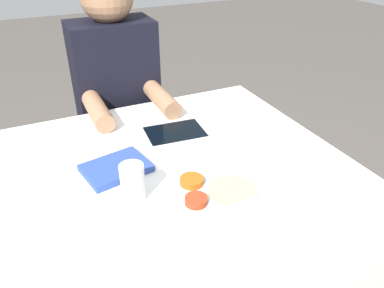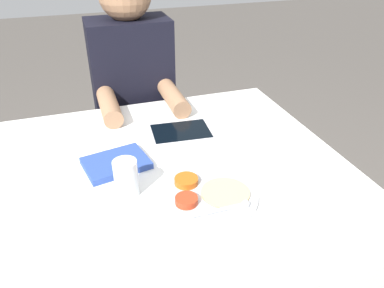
{
  "view_description": "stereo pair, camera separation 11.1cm",
  "coord_description": "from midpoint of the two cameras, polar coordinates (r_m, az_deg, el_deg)",
  "views": [
    {
      "loc": [
        -0.34,
        -0.84,
        1.36
      ],
      "look_at": [
        0.07,
        0.02,
        0.79
      ],
      "focal_mm": 35.0,
      "sensor_mm": 36.0,
      "label": 1
    },
    {
      "loc": [
        -0.23,
        -0.89,
        1.36
      ],
      "look_at": [
        0.07,
        0.02,
        0.79
      ],
      "focal_mm": 35.0,
      "sensor_mm": 36.0,
      "label": 2
    }
  ],
  "objects": [
    {
      "name": "tablet_device",
      "position": [
        1.29,
        0.76,
        1.79
      ],
      "size": [
        0.23,
        0.17,
        0.01
      ],
      "color": "#B7B7BC",
      "rests_on": "dining_table"
    },
    {
      "name": "dining_table",
      "position": [
        1.35,
        -0.01,
        -16.7
      ],
      "size": [
        1.04,
        0.98,
        0.73
      ],
      "color": "silver",
      "rests_on": "ground_plane"
    },
    {
      "name": "thali_tray",
      "position": [
        1.0,
        5.39,
        -7.8
      ],
      "size": [
        0.27,
        0.27,
        0.03
      ],
      "color": "#B7BABF",
      "rests_on": "dining_table"
    },
    {
      "name": "person_diner",
      "position": [
        1.71,
        -6.84,
        3.9
      ],
      "size": [
        0.33,
        0.45,
        1.22
      ],
      "color": "black",
      "rests_on": "ground_plane"
    },
    {
      "name": "red_notebook",
      "position": [
        1.13,
        -8.75,
        -3.05
      ],
      "size": [
        0.21,
        0.17,
        0.02
      ],
      "color": "silver",
      "rests_on": "dining_table"
    },
    {
      "name": "drinking_glass",
      "position": [
        0.99,
        -6.85,
        -5.27
      ],
      "size": [
        0.06,
        0.06,
        0.1
      ],
      "color": "silver",
      "rests_on": "dining_table"
    }
  ]
}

